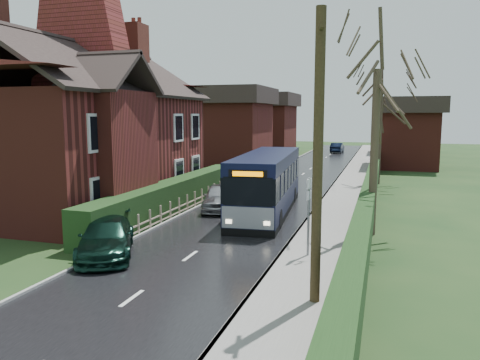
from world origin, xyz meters
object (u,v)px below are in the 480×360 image
(car_silver, at_px, (220,197))
(car_green, at_px, (106,238))
(bus, at_px, (267,184))
(telegraph_pole, at_px, (318,161))
(bus_stop_sign, at_px, (309,206))
(brick_house, at_px, (88,126))

(car_silver, xyz_separation_m, car_green, (-1.16, -8.69, -0.05))
(bus, distance_m, telegraph_pole, 11.89)
(car_silver, relative_size, car_green, 0.91)
(car_green, relative_size, bus_stop_sign, 1.54)
(car_silver, height_order, car_green, car_silver)
(brick_house, distance_m, car_green, 10.20)
(car_green, xyz_separation_m, bus_stop_sign, (6.90, 1.66, 1.24))
(brick_house, bearing_deg, bus_stop_sign, -24.62)
(bus, relative_size, car_green, 2.30)
(car_silver, height_order, bus_stop_sign, bus_stop_sign)
(brick_house, height_order, bus_stop_sign, brick_house)
(telegraph_pole, bearing_deg, brick_house, 132.23)
(car_silver, bearing_deg, bus_stop_sign, -64.82)
(bus, height_order, bus_stop_sign, bus)
(bus, xyz_separation_m, telegraph_pole, (4.00, -10.95, 2.32))
(bus, distance_m, car_silver, 2.67)
(brick_house, xyz_separation_m, car_green, (5.83, -7.49, -3.74))
(bus_stop_sign, relative_size, telegraph_pole, 0.38)
(bus, xyz_separation_m, bus_stop_sign, (3.20, -7.01, 0.38))
(car_silver, height_order, telegraph_pole, telegraph_pole)
(car_silver, distance_m, car_green, 8.76)
(car_green, bearing_deg, bus, 39.18)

